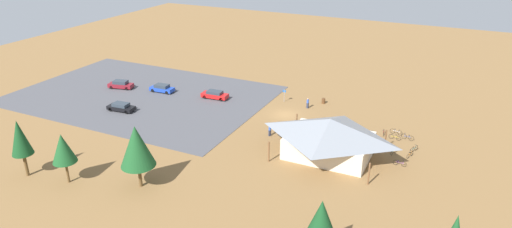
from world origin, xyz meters
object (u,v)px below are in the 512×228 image
object	(u,v)px
bike_pavilion	(329,135)
trash_bin	(323,101)
bicycle_orange_near_sign	(410,155)
car_black_second_row	(121,107)
pine_west	(63,148)
bicycle_red_by_bin	(384,133)
pine_midwest	(321,222)
pine_far_west	(20,138)
bicycle_green_edge_north	(394,151)
bicycle_white_back_row	(396,132)
visitor_crossing_yard	(308,103)
car_blue_inner_stall	(162,88)
bicycle_teal_near_porch	(414,149)
bicycle_purple_yard_front	(400,163)
visitor_at_bikes	(270,130)
bicycle_yellow_front_row	(395,137)
pine_center	(137,146)
bicycle_black_edge_south	(370,134)
lot_sign	(284,94)
car_maroon_near_entry	(121,85)
bicycle_blue_yard_center	(408,137)
car_red_by_curb	(215,95)

from	to	relation	value
bike_pavilion	trash_bin	size ratio (longest dim) A/B	14.53
bicycle_orange_near_sign	car_black_second_row	size ratio (longest dim) A/B	0.34
pine_west	bicycle_red_by_bin	world-z (taller)	pine_west
pine_midwest	pine_far_west	bearing A→B (deg)	1.65
pine_midwest	bicycle_green_edge_north	bearing A→B (deg)	-96.04
bicycle_white_back_row	pine_west	bearing A→B (deg)	42.68
trash_bin	visitor_crossing_yard	size ratio (longest dim) A/B	0.51
bike_pavilion	bicycle_white_back_row	distance (m)	12.70
car_blue_inner_stall	car_black_second_row	world-z (taller)	car_blue_inner_stall
bicycle_orange_near_sign	bicycle_teal_near_porch	bearing A→B (deg)	-97.29
bicycle_purple_yard_front	visitor_at_bikes	world-z (taller)	visitor_at_bikes
bicycle_purple_yard_front	pine_midwest	bearing A→B (deg)	79.81
bicycle_green_edge_north	bicycle_yellow_front_row	distance (m)	4.45
pine_center	visitor_crossing_yard	distance (m)	32.57
bicycle_teal_near_porch	pine_west	bearing A→B (deg)	35.70
trash_bin	pine_west	size ratio (longest dim) A/B	0.14
bicycle_black_edge_south	visitor_crossing_yard	xyz separation A→B (m)	(11.68, -6.27, 0.53)
visitor_crossing_yard	bike_pavilion	bearing A→B (deg)	119.15
pine_center	bicycle_teal_near_porch	xyz separation A→B (m)	(-27.34, -22.59, -4.82)
bicycle_yellow_front_row	lot_sign	bearing A→B (deg)	-19.10
bicycle_orange_near_sign	bicycle_yellow_front_row	xyz separation A→B (m)	(2.69, -4.42, 0.01)
bicycle_teal_near_porch	visitor_crossing_yard	distance (m)	19.77
bicycle_green_edge_north	visitor_crossing_yard	distance (m)	18.65
lot_sign	bicycle_teal_near_porch	xyz separation A→B (m)	(-22.50, 9.33, -1.04)
bike_pavilion	pine_west	size ratio (longest dim) A/B	2.09
car_maroon_near_entry	bicycle_teal_near_porch	bearing A→B (deg)	177.24
pine_center	pine_west	bearing A→B (deg)	19.82
bicycle_black_edge_south	bicycle_green_edge_north	bearing A→B (deg)	135.48
lot_sign	bicycle_yellow_front_row	xyz separation A→B (m)	(-19.57, 6.78, -1.05)
bike_pavilion	bicycle_orange_near_sign	xyz separation A→B (m)	(-9.78, -4.03, -2.56)
car_blue_inner_stall	car_black_second_row	bearing A→B (deg)	86.47
bicycle_purple_yard_front	bicycle_blue_yard_center	distance (m)	8.02
pine_midwest	car_red_by_curb	bearing A→B (deg)	-46.83
pine_west	pine_far_west	xyz separation A→B (m)	(5.68, 1.00, 0.57)
lot_sign	bicycle_black_edge_south	world-z (taller)	lot_sign
pine_far_west	bicycle_orange_near_sign	distance (m)	48.09
bicycle_yellow_front_row	visitor_crossing_yard	distance (m)	16.08
visitor_crossing_yard	car_blue_inner_stall	bearing A→B (deg)	8.90
lot_sign	bicycle_black_edge_south	size ratio (longest dim) A/B	1.32
trash_bin	bicycle_blue_yard_center	xyz separation A→B (m)	(-14.92, 8.17, -0.05)
pine_far_west	bicycle_black_edge_south	bearing A→B (deg)	-140.76
bicycle_yellow_front_row	car_red_by_curb	xyz separation A→B (m)	(30.92, -2.89, 0.38)
lot_sign	bicycle_teal_near_porch	bearing A→B (deg)	157.48
car_maroon_near_entry	car_blue_inner_stall	bearing A→B (deg)	-167.96
bicycle_white_back_row	bicycle_yellow_front_row	bearing A→B (deg)	93.91
car_blue_inner_stall	pine_midwest	bearing A→B (deg)	142.87
bicycle_blue_yard_center	bicycle_yellow_front_row	world-z (taller)	bicycle_blue_yard_center
pine_west	bicycle_white_back_row	xyz separation A→B (m)	(-32.51, -29.98, -4.09)
bicycle_teal_near_porch	bicycle_red_by_bin	bearing A→B (deg)	-36.54
trash_bin	car_black_second_row	world-z (taller)	car_black_second_row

